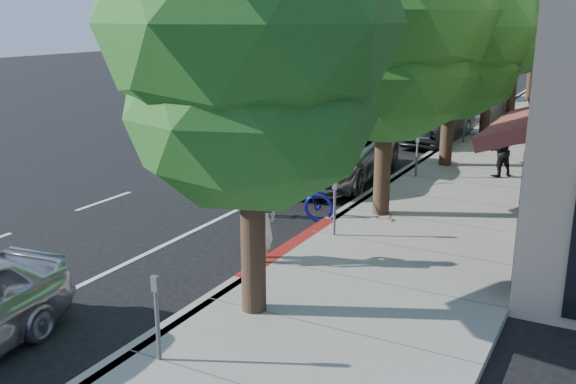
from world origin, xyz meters
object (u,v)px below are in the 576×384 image
Objects in this scene: street_tree_3 at (494,12)px; silver_suv at (334,154)px; cyclist at (263,223)px; bicycle at (291,197)px; street_tree_1 at (389,16)px; street_tree_4 at (519,16)px; street_tree_2 at (454,29)px; street_tree_0 at (250,30)px; dark_sedan at (436,122)px; white_pickup at (476,102)px; dark_suv_far at (470,88)px; street_tree_5 at (537,18)px; pedestrian at (500,150)px.

silver_suv is at bearing -106.06° from street_tree_3.
bicycle is at bearing 14.89° from cyclist.
street_tree_4 is (-0.00, 18.00, -0.03)m from street_tree_1.
cyclist is at bearing -95.56° from street_tree_2.
street_tree_0 is 0.95× the size of street_tree_3.
dark_sedan is (-0.53, 14.24, -0.11)m from cyclist.
white_pickup is (-1.40, 10.88, -3.58)m from street_tree_2.
street_tree_1 is 23.53m from dark_suv_far.
street_tree_0 is at bearing -85.71° from white_pickup.
street_tree_2 reaches higher than white_pickup.
white_pickup is (-1.40, -1.12, -3.97)m from street_tree_4.
cyclist is 0.38× the size of dark_sedan.
street_tree_3 is 1.04× the size of street_tree_5.
street_tree_3 is at bearing -90.00° from street_tree_4.
dark_suv_far is at bearing 106.36° from white_pickup.
street_tree_0 is 23.23m from white_pickup.
white_pickup is 1.16× the size of dark_suv_far.
cyclist is 0.37× the size of dark_suv_far.
silver_suv is at bearing -94.61° from dark_sedan.
street_tree_2 is at bearing -72.74° from dark_suv_far.
street_tree_0 is at bearing 36.01° from pedestrian.
street_tree_3 reaches higher than white_pickup.
street_tree_0 is 6.69m from bicycle.
street_tree_4 is at bearing 39.41° from white_pickup.
bicycle is at bearing -94.41° from street_tree_5.
street_tree_1 is 1.62× the size of dark_sedan.
bicycle is (-1.93, -25.03, -4.12)m from street_tree_5.
street_tree_4 is 1.36× the size of white_pickup.
street_tree_1 is 17.40m from white_pickup.
cyclist is 1.15× the size of pedestrian.
street_tree_0 is 0.97× the size of street_tree_4.
pedestrian reaches higher than bicycle.
street_tree_1 is 5.63m from silver_suv.
cyclist is at bearing 28.38° from pedestrian.
street_tree_4 is 1.58× the size of dark_suv_far.
street_tree_2 is at bearing -90.00° from street_tree_5.
pedestrian is (1.81, -18.80, -3.74)m from street_tree_5.
street_tree_0 is at bearing -90.00° from street_tree_1.
street_tree_5 is at bearing 25.12° from dark_suv_far.
dark_suv_far is (-3.10, -1.02, -3.85)m from street_tree_5.
street_tree_1 is at bearing -16.53° from cyclist.
bicycle is 4.10m from silver_suv.
street_tree_4 reaches higher than white_pickup.
silver_suv is 13.92m from white_pickup.
street_tree_0 is 4.70× the size of pedestrian.
street_tree_2 is at bearing -90.00° from street_tree_3.
street_tree_0 is 4.30m from cyclist.
street_tree_5 is at bearing -4.88° from cyclist.
street_tree_5 is at bearing 90.00° from street_tree_4.
bicycle is 11.27m from dark_sedan.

